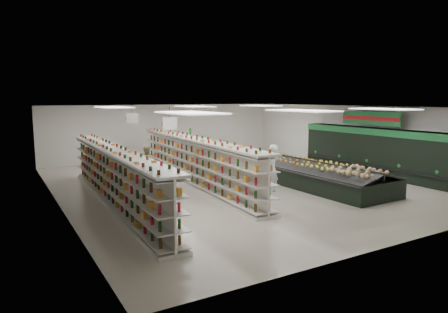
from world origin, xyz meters
TOP-DOWN VIEW (x-y plane):
  - floor at (0.00, 0.00)m, footprint 16.00×16.00m
  - ceiling at (0.00, 0.00)m, footprint 14.00×16.00m
  - wall_back at (0.00, 8.00)m, footprint 14.00×0.02m
  - wall_front at (0.00, -8.00)m, footprint 14.00×0.02m
  - wall_left at (-7.00, 0.00)m, footprint 0.02×16.00m
  - wall_right at (7.00, 0.00)m, footprint 0.02×16.00m
  - produce_wall_case at (6.53, -1.50)m, footprint 0.93×8.00m
  - aisle_sign_near at (-3.80, -2.00)m, footprint 0.52×0.06m
  - aisle_sign_far at (-3.80, 2.00)m, footprint 0.52×0.06m
  - hortifruti_banner at (6.25, -1.50)m, footprint 0.12×3.20m
  - gondola_left at (-5.28, -0.71)m, footprint 1.06×10.86m
  - gondola_center at (-1.59, 0.77)m, footprint 1.39×11.19m
  - produce_island at (2.55, -1.79)m, footprint 2.72×7.05m
  - soda_endcap at (0.26, 6.45)m, footprint 1.45×1.06m
  - shopper_main at (0.27, -2.05)m, footprint 0.80×0.70m
  - shopper_background at (-2.89, 2.92)m, footprint 0.56×0.79m

SIDE VIEW (x-z plane):
  - floor at x=0.00m, z-range 0.00..0.00m
  - produce_island at x=2.55m, z-range -0.05..1.00m
  - shopper_background at x=-2.89m, z-range 0.00..1.49m
  - soda_endcap at x=0.26m, z-range -0.03..1.71m
  - gondola_left at x=-5.28m, z-range -0.08..1.80m
  - gondola_center at x=-1.59m, z-range -0.08..1.86m
  - shopper_main at x=0.27m, z-range 0.00..1.85m
  - produce_wall_case at x=6.53m, z-range 0.14..2.34m
  - wall_back at x=0.00m, z-range 0.00..3.20m
  - wall_front at x=0.00m, z-range 0.00..3.20m
  - wall_left at x=-7.00m, z-range 0.00..3.20m
  - wall_right at x=7.00m, z-range 0.00..3.20m
  - hortifruti_banner at x=6.25m, z-range 2.18..3.13m
  - aisle_sign_near at x=-3.80m, z-range 2.38..3.13m
  - aisle_sign_far at x=-3.80m, z-range 2.38..3.13m
  - ceiling at x=0.00m, z-range 3.19..3.21m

